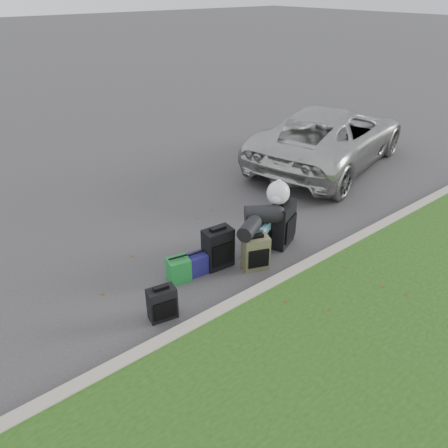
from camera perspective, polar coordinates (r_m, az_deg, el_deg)
ground at (r=7.16m, az=1.63°, el=-4.21°), size 120.00×120.00×0.00m
curb at (r=6.53m, az=7.38°, el=-7.39°), size 120.00×0.18×0.15m
suv at (r=10.92m, az=13.72°, el=11.07°), size 5.43×3.55×1.39m
suitcase_small_black at (r=5.88m, az=-8.07°, el=-10.24°), size 0.40×0.27×0.46m
suitcase_large_black_left at (r=6.75m, az=-0.79°, el=-3.15°), size 0.48×0.31×0.65m
suitcase_olive at (r=6.76m, az=4.16°, el=-3.73°), size 0.46×0.38×0.55m
suitcase_teal at (r=7.17m, az=4.86°, el=-1.80°), size 0.42×0.35×0.52m
suitcase_large_black_right at (r=7.36m, az=7.55°, el=-0.02°), size 0.58×0.47×0.76m
tote_green at (r=6.56m, az=-5.94°, el=-5.94°), size 0.37×0.32×0.36m
tote_navy at (r=6.69m, az=-3.60°, el=-5.24°), size 0.33×0.27×0.32m
duffel_left at (r=6.59m, az=3.34°, el=-0.62°), size 0.51×0.42×0.24m
duffel_right at (r=7.01m, az=4.89°, el=1.28°), size 0.60×0.54×0.30m
trash_bag at (r=7.10m, az=7.09°, el=4.06°), size 0.38×0.38×0.38m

